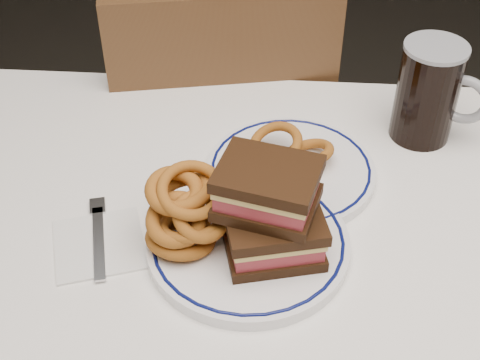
# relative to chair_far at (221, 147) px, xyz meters

# --- Properties ---
(dining_table) EXTENTS (1.27, 0.87, 0.75)m
(dining_table) POSITION_rel_chair_far_xyz_m (0.20, -0.54, 0.14)
(dining_table) COLOR white
(dining_table) RESTS_ON floor
(chair_far) EXTENTS (0.50, 0.50, 0.92)m
(chair_far) POSITION_rel_chair_far_xyz_m (0.00, 0.00, 0.00)
(chair_far) COLOR #462A16
(chair_far) RESTS_ON floor
(main_plate) EXTENTS (0.28, 0.28, 0.02)m
(main_plate) POSITION_rel_chair_far_xyz_m (0.09, -0.54, 0.26)
(main_plate) COLOR white
(main_plate) RESTS_ON dining_table
(reuben_sandwich) EXTENTS (0.16, 0.14, 0.13)m
(reuben_sandwich) POSITION_rel_chair_far_xyz_m (0.12, -0.55, 0.33)
(reuben_sandwich) COLOR black
(reuben_sandwich) RESTS_ON main_plate
(onion_rings_main) EXTENTS (0.12, 0.12, 0.12)m
(onion_rings_main) POSITION_rel_chair_far_xyz_m (0.01, -0.54, 0.32)
(onion_rings_main) COLOR #69320E
(onion_rings_main) RESTS_ON main_plate
(ketchup_ramekin) EXTENTS (0.06, 0.06, 0.03)m
(ketchup_ramekin) POSITION_rel_chair_far_xyz_m (0.07, -0.46, 0.29)
(ketchup_ramekin) COLOR silver
(ketchup_ramekin) RESTS_ON main_plate
(beer_mug) EXTENTS (0.14, 0.10, 0.17)m
(beer_mug) POSITION_rel_chair_far_xyz_m (0.36, -0.26, 0.33)
(beer_mug) COLOR black
(beer_mug) RESTS_ON dining_table
(far_plate) EXTENTS (0.26, 0.26, 0.02)m
(far_plate) POSITION_rel_chair_far_xyz_m (0.15, -0.38, 0.26)
(far_plate) COLOR white
(far_plate) RESTS_ON dining_table
(onion_rings_far) EXTENTS (0.14, 0.13, 0.07)m
(onion_rings_far) POSITION_rel_chair_far_xyz_m (0.14, -0.37, 0.28)
(onion_rings_far) COLOR #69320E
(onion_rings_far) RESTS_ON far_plate
(napkin_fork) EXTENTS (0.15, 0.17, 0.01)m
(napkin_fork) POSITION_rel_chair_far_xyz_m (-0.11, -0.54, 0.25)
(napkin_fork) COLOR white
(napkin_fork) RESTS_ON dining_table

